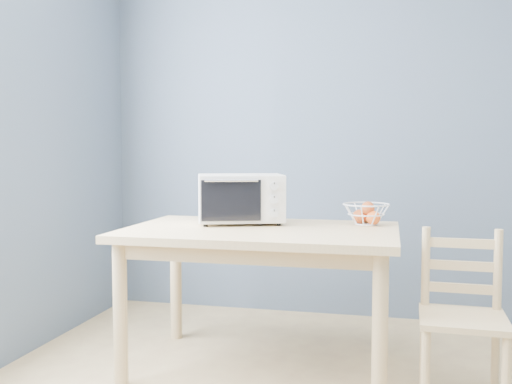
% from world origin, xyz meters
% --- Properties ---
extents(room, '(4.01, 4.51, 2.61)m').
position_xyz_m(room, '(0.00, 0.00, 1.30)').
color(room, tan).
rests_on(room, ground).
extents(dining_table, '(1.40, 0.90, 0.75)m').
position_xyz_m(dining_table, '(-0.66, 1.13, 0.65)').
color(dining_table, '#E2C487').
rests_on(dining_table, ground).
extents(toaster_oven, '(0.54, 0.47, 0.27)m').
position_xyz_m(toaster_oven, '(-0.83, 1.29, 0.89)').
color(toaster_oven, silver).
rests_on(toaster_oven, dining_table).
extents(fruit_basket, '(0.29, 0.29, 0.13)m').
position_xyz_m(fruit_basket, '(-0.13, 1.39, 0.81)').
color(fruit_basket, white).
rests_on(fruit_basket, dining_table).
extents(dining_chair, '(0.38, 0.38, 0.79)m').
position_xyz_m(dining_chair, '(0.32, 0.91, 0.39)').
color(dining_chair, '#E2C487').
rests_on(dining_chair, ground).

